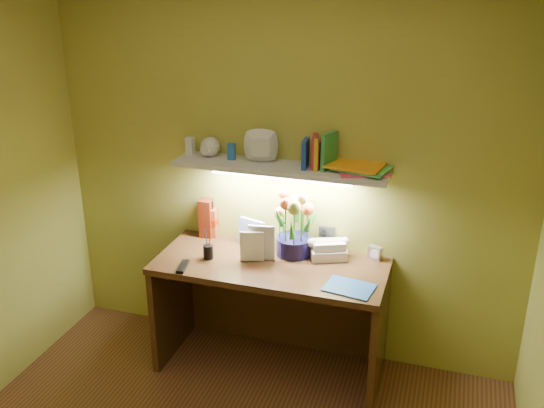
# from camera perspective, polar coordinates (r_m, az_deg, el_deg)

# --- Properties ---
(desk) EXTENTS (1.40, 0.60, 0.75)m
(desk) POSITION_cam_1_polar(r_m,az_deg,el_deg) (3.86, -0.14, -10.55)
(desk) COLOR #36210E
(desk) RESTS_ON ground
(flower_bouquet) EXTENTS (0.25, 0.25, 0.39)m
(flower_bouquet) POSITION_cam_1_polar(r_m,az_deg,el_deg) (3.71, 2.10, -1.98)
(flower_bouquet) COLOR #120F3B
(flower_bouquet) RESTS_ON desk
(telephone) EXTENTS (0.26, 0.23, 0.13)m
(telephone) POSITION_cam_1_polar(r_m,az_deg,el_deg) (3.73, 5.31, -4.12)
(telephone) COLOR white
(telephone) RESTS_ON desk
(desk_clock) EXTENTS (0.09, 0.07, 0.08)m
(desk_clock) POSITION_cam_1_polar(r_m,az_deg,el_deg) (3.76, 9.68, -4.54)
(desk_clock) COLOR silver
(desk_clock) RESTS_ON desk
(whisky_bottle) EXTENTS (0.07, 0.07, 0.25)m
(whisky_bottle) POSITION_cam_1_polar(r_m,az_deg,el_deg) (3.99, -5.70, -1.41)
(whisky_bottle) COLOR #A0431D
(whisky_bottle) RESTS_ON desk
(whisky_box) EXTENTS (0.09, 0.09, 0.26)m
(whisky_box) POSITION_cam_1_polar(r_m,az_deg,el_deg) (4.00, -6.20, -1.33)
(whisky_box) COLOR #631D09
(whisky_box) RESTS_ON desk
(pen_cup) EXTENTS (0.06, 0.06, 0.15)m
(pen_cup) POSITION_cam_1_polar(r_m,az_deg,el_deg) (3.72, -6.04, -4.07)
(pen_cup) COLOR black
(pen_cup) RESTS_ON desk
(art_card) EXTENTS (0.18, 0.09, 0.18)m
(art_card) POSITION_cam_1_polar(r_m,az_deg,el_deg) (3.86, -1.98, -2.72)
(art_card) COLOR white
(art_card) RESTS_ON desk
(tv_remote) EXTENTS (0.07, 0.16, 0.02)m
(tv_remote) POSITION_cam_1_polar(r_m,az_deg,el_deg) (3.65, -8.38, -5.83)
(tv_remote) COLOR black
(tv_remote) RESTS_ON desk
(blue_folder) EXTENTS (0.29, 0.23, 0.01)m
(blue_folder) POSITION_cam_1_polar(r_m,az_deg,el_deg) (3.43, 7.29, -7.81)
(blue_folder) COLOR #2059B3
(blue_folder) RESTS_ON desk
(desk_book_a) EXTENTS (0.14, 0.05, 0.19)m
(desk_book_a) POSITION_cam_1_polar(r_m,az_deg,el_deg) (3.66, -3.05, -3.99)
(desk_book_a) COLOR white
(desk_book_a) RESTS_ON desk
(desk_book_b) EXTENTS (0.17, 0.04, 0.22)m
(desk_book_b) POSITION_cam_1_polar(r_m,az_deg,el_deg) (3.68, -2.27, -3.57)
(desk_book_b) COLOR silver
(desk_book_b) RESTS_ON desk
(wall_shelf) EXTENTS (1.32, 0.32, 0.25)m
(wall_shelf) POSITION_cam_1_polar(r_m,az_deg,el_deg) (3.60, 0.88, 3.94)
(wall_shelf) COLOR silver
(wall_shelf) RESTS_ON ground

